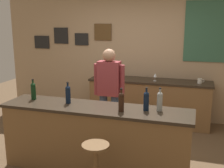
{
  "coord_description": "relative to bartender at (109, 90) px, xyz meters",
  "views": [
    {
      "loc": [
        1.28,
        -3.79,
        2.06
      ],
      "look_at": [
        -0.02,
        0.45,
        1.05
      ],
      "focal_mm": 44.83,
      "sensor_mm": 36.0,
      "label": 1
    }
  ],
  "objects": [
    {
      "name": "ground_plane",
      "position": [
        0.07,
        -0.45,
        -0.94
      ],
      "size": [
        10.0,
        10.0,
        0.0
      ],
      "primitive_type": "plane",
      "color": "brown"
    },
    {
      "name": "wine_bottle_c",
      "position": [
        0.46,
        -0.93,
        0.12
      ],
      "size": [
        0.07,
        0.07,
        0.31
      ],
      "color": "black",
      "rests_on": "bar_counter"
    },
    {
      "name": "wine_bottle_d",
      "position": [
        0.76,
        -0.8,
        0.12
      ],
      "size": [
        0.07,
        0.07,
        0.31
      ],
      "color": "black",
      "rests_on": "bar_counter"
    },
    {
      "name": "coffee_mug",
      "position": [
        1.42,
        1.16,
        0.01
      ],
      "size": [
        0.12,
        0.08,
        0.09
      ],
      "color": "silver",
      "rests_on": "side_counter"
    },
    {
      "name": "wine_bottle_b",
      "position": [
        -0.35,
        -0.8,
        0.12
      ],
      "size": [
        0.07,
        0.07,
        0.31
      ],
      "color": "black",
      "rests_on": "bar_counter"
    },
    {
      "name": "wine_bottle_e",
      "position": [
        0.93,
        -0.76,
        0.12
      ],
      "size": [
        0.07,
        0.07,
        0.31
      ],
      "color": "#999E99",
      "rests_on": "bar_counter"
    },
    {
      "name": "wine_glass_a",
      "position": [
        -0.55,
        1.27,
        0.07
      ],
      "size": [
        0.07,
        0.07,
        0.16
      ],
      "color": "silver",
      "rests_on": "side_counter"
    },
    {
      "name": "wine_glass_b",
      "position": [
        0.58,
        1.13,
        0.07
      ],
      "size": [
        0.07,
        0.07,
        0.16
      ],
      "color": "silver",
      "rests_on": "side_counter"
    },
    {
      "name": "side_counter",
      "position": [
        0.47,
        1.2,
        -0.48
      ],
      "size": [
        2.43,
        0.56,
        0.9
      ],
      "color": "brown",
      "rests_on": "ground_plane"
    },
    {
      "name": "bar_stool",
      "position": [
        0.31,
        -1.47,
        -0.48
      ],
      "size": [
        0.32,
        0.32,
        0.68
      ],
      "color": "brown",
      "rests_on": "ground_plane"
    },
    {
      "name": "bar_counter",
      "position": [
        0.07,
        -0.85,
        -0.47
      ],
      "size": [
        2.62,
        0.6,
        0.92
      ],
      "color": "brown",
      "rests_on": "ground_plane"
    },
    {
      "name": "wine_bottle_a",
      "position": [
        -0.93,
        -0.77,
        0.12
      ],
      "size": [
        0.07,
        0.07,
        0.31
      ],
      "color": "black",
      "rests_on": "bar_counter"
    },
    {
      "name": "back_wall",
      "position": [
        0.09,
        1.58,
        0.48
      ],
      "size": [
        6.0,
        0.09,
        2.8
      ],
      "color": "tan",
      "rests_on": "ground_plane"
    },
    {
      "name": "bartender",
      "position": [
        0.0,
        0.0,
        0.0
      ],
      "size": [
        0.52,
        0.21,
        1.62
      ],
      "color": "#384766",
      "rests_on": "ground_plane"
    }
  ]
}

